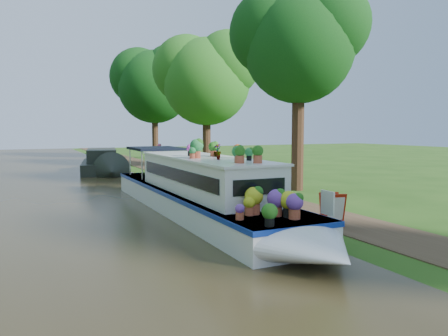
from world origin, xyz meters
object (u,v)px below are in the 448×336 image
(sandwich_board, at_px, (333,211))
(pedestrian_pink, at_px, (160,155))
(second_boat, at_px, (102,163))
(plant_boat, at_px, (204,190))

(sandwich_board, distance_m, pedestrian_pink, 20.96)
(second_boat, bearing_deg, pedestrian_pink, 39.75)
(plant_boat, distance_m, sandwich_board, 3.94)
(plant_boat, distance_m, pedestrian_pink, 18.52)
(second_boat, relative_size, pedestrian_pink, 4.81)
(sandwich_board, height_order, pedestrian_pink, pedestrian_pink)
(second_boat, distance_m, sandwich_board, 18.55)
(sandwich_board, xyz_separation_m, pedestrian_pink, (1.37, 20.91, 0.39))
(plant_boat, relative_size, sandwich_board, 14.47)
(plant_boat, bearing_deg, sandwich_board, -46.49)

